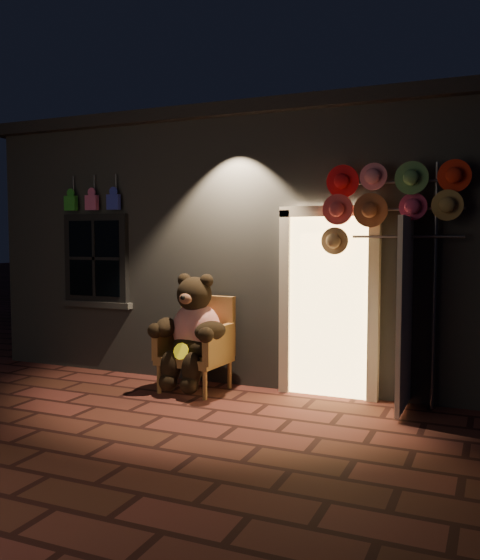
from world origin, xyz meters
The scene contains 5 objects.
ground centered at (0.00, 0.00, 0.00)m, with size 60.00×60.00×0.00m, color #5E2924.
shop_building centered at (0.00, 3.99, 1.74)m, with size 7.30×5.95×3.51m.
wicker_armchair centered at (-0.16, 1.12, 0.56)m, with size 0.81×0.74×1.12m.
teddy_bear centered at (-0.17, 0.98, 0.73)m, with size 0.98×0.78×1.35m.
hat_rack centered at (2.04, 1.28, 2.20)m, with size 1.49×0.22×2.64m.
Camera 1 is at (3.11, -5.15, 1.83)m, focal length 38.00 mm.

